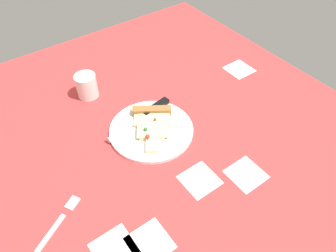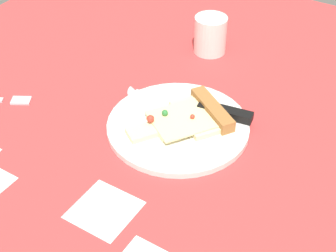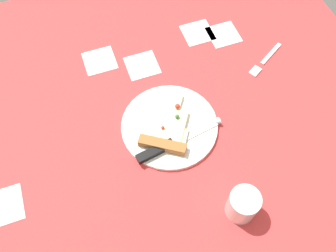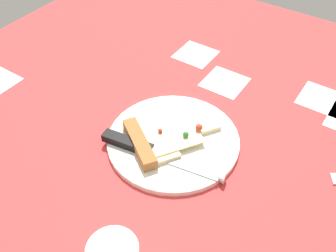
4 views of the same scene
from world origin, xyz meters
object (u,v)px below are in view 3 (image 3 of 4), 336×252
Objects in this scene: fork at (265,60)px; drinking_glass at (243,205)px; plate at (169,125)px; knife at (171,143)px; pizza_slice at (167,130)px.

drinking_glass is at bearing 115.08° from fork.
plate is at bearing 106.26° from drinking_glass.
plate is 1.05× the size of knife.
fork is (35.15, 13.12, -1.50)cm from pizza_slice.
drinking_glass is (9.21, -24.61, 2.11)cm from pizza_slice.
knife is 3.00× the size of drinking_glass.
drinking_glass reaches higher than plate.
knife is 39.13cm from fork.
fork is at bearing 55.49° from drinking_glass.
drinking_glass reaches higher than fork.
pizza_slice is at bearing 110.51° from drinking_glass.
knife is 22.88cm from drinking_glass.
plate is 6.27cm from knife.
pizza_slice is (-1.40, -2.15, 1.35)cm from plate.
plate is at bearing 90.45° from pizza_slice.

